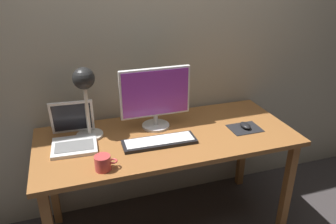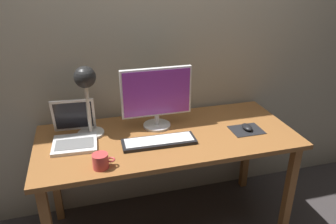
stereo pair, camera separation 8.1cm
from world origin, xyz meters
TOP-DOWN VIEW (x-y plane):
  - back_wall at (0.00, 0.40)m, footprint 4.80×0.06m
  - desk at (0.00, 0.00)m, footprint 1.60×0.70m
  - monitor at (-0.04, 0.13)m, footprint 0.45×0.18m
  - keyboard_main at (-0.08, -0.09)m, footprint 0.44×0.15m
  - laptop at (-0.56, 0.09)m, footprint 0.27×0.31m
  - desk_lamp at (-0.46, 0.13)m, footprint 0.16×0.16m
  - mousepad at (0.51, -0.07)m, footprint 0.20×0.16m
  - mouse at (0.51, -0.07)m, footprint 0.06×0.10m
  - coffee_mug at (-0.43, -0.26)m, footprint 0.12×0.08m

SIDE VIEW (x-z plane):
  - desk at x=0.00m, z-range 0.29..1.03m
  - mousepad at x=0.51m, z-range 0.74..0.74m
  - keyboard_main at x=-0.08m, z-range 0.74..0.76m
  - mouse at x=0.51m, z-range 0.74..0.78m
  - coffee_mug at x=-0.43m, z-range 0.74..0.82m
  - laptop at x=-0.56m, z-range 0.69..0.93m
  - monitor at x=-0.04m, z-range 0.76..1.16m
  - desk_lamp at x=-0.46m, z-range 0.83..1.27m
  - back_wall at x=0.00m, z-range 0.00..2.60m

